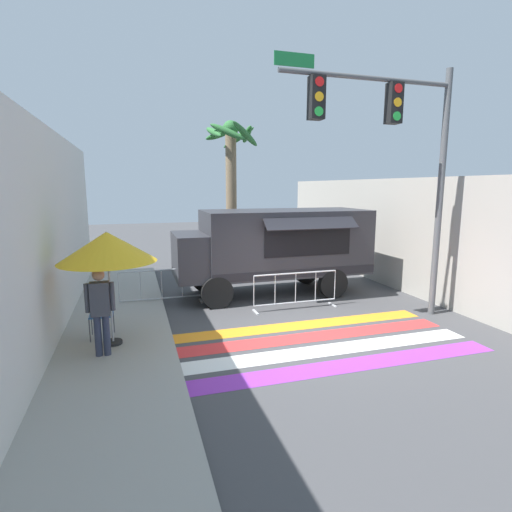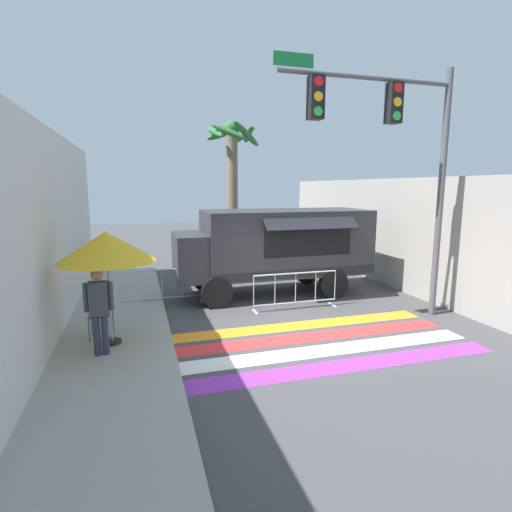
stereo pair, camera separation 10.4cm
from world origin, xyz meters
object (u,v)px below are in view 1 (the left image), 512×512
at_px(barricade_front, 296,291).
at_px(barricade_side, 162,287).
at_px(folding_chair, 101,309).
at_px(vendor_person, 100,307).
at_px(food_truck, 271,245).
at_px(palm_tree, 231,173).
at_px(traffic_signal_pole, 394,139).
at_px(patio_umbrella, 107,247).

relative_size(barricade_front, barricade_side, 1.03).
relative_size(folding_chair, barricade_side, 0.42).
bearing_deg(vendor_person, food_truck, 45.53).
height_order(folding_chair, palm_tree, palm_tree).
height_order(traffic_signal_pole, barricade_front, traffic_signal_pole).
relative_size(food_truck, palm_tree, 1.02).
relative_size(barricade_side, palm_tree, 0.40).
height_order(traffic_signal_pole, vendor_person, traffic_signal_pole).
bearing_deg(folding_chair, patio_umbrella, -87.16).
xyz_separation_m(food_truck, palm_tree, (-0.27, 3.88, 2.26)).
xyz_separation_m(patio_umbrella, vendor_person, (-0.15, -0.54, -1.04)).
distance_m(patio_umbrella, vendor_person, 1.18).
distance_m(food_truck, vendor_person, 5.97).
relative_size(food_truck, folding_chair, 6.01).
xyz_separation_m(food_truck, barricade_side, (-3.32, -0.16, -1.04)).
bearing_deg(patio_umbrella, palm_tree, 59.03).
xyz_separation_m(traffic_signal_pole, barricade_side, (-5.25, 2.96, -3.88)).
relative_size(food_truck, patio_umbrella, 2.56).
height_order(barricade_side, palm_tree, palm_tree).
bearing_deg(barricade_front, barricade_side, 156.59).
height_order(patio_umbrella, vendor_person, patio_umbrella).
height_order(vendor_person, palm_tree, palm_tree).
height_order(vendor_person, barricade_side, vendor_person).
bearing_deg(barricade_front, folding_chair, -168.76).
bearing_deg(traffic_signal_pole, vendor_person, -174.89).
xyz_separation_m(traffic_signal_pole, vendor_person, (-6.59, -0.59, -3.29)).
xyz_separation_m(vendor_person, barricade_front, (4.79, 2.05, -0.58)).
bearing_deg(patio_umbrella, food_truck, 35.14).
xyz_separation_m(patio_umbrella, barricade_side, (1.19, 3.01, -1.62)).
xyz_separation_m(folding_chair, barricade_side, (1.42, 2.46, -0.22)).
bearing_deg(barricade_front, patio_umbrella, -161.93).
relative_size(food_truck, traffic_signal_pole, 0.97).
bearing_deg(food_truck, traffic_signal_pole, -58.24).
height_order(food_truck, folding_chair, food_truck).
bearing_deg(folding_chair, barricade_side, 40.20).
bearing_deg(barricade_side, traffic_signal_pole, -29.40).
distance_m(traffic_signal_pole, barricade_front, 4.52).
distance_m(traffic_signal_pole, barricade_side, 7.16).
height_order(barricade_front, palm_tree, palm_tree).
distance_m(folding_chair, palm_tree, 8.46).
distance_m(patio_umbrella, folding_chair, 1.52).
bearing_deg(barricade_side, food_truck, 2.83).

